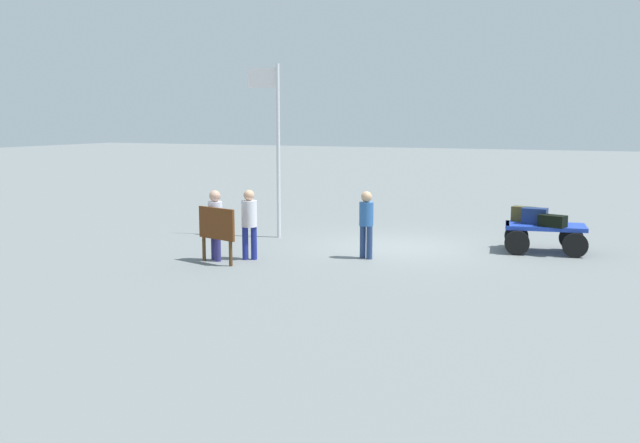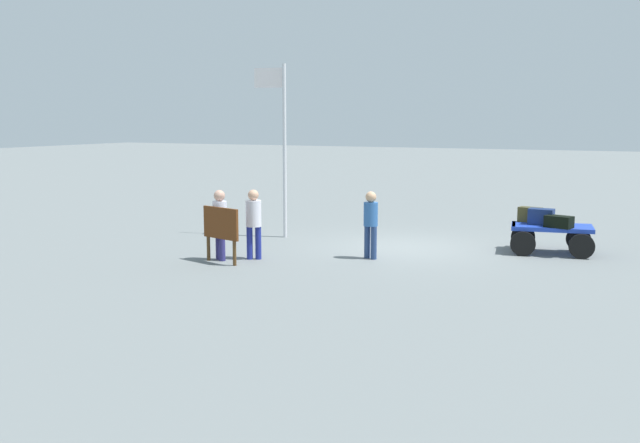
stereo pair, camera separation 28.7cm
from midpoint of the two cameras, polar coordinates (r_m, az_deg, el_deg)
name	(u,v)px [view 2 (the right image)]	position (r m, az deg, el deg)	size (l,w,h in m)	color
ground_plane	(406,248)	(18.13, 7.37, -2.09)	(120.00, 120.00, 0.00)	slate
luggage_cart	(551,234)	(18.07, 18.46, -0.94)	(2.07, 1.47, 0.69)	#1F3EB4
suitcase_olive	(535,216)	(18.58, 17.27, 0.45)	(0.56, 0.44, 0.29)	maroon
suitcase_dark	(530,215)	(18.41, 16.93, 0.53)	(0.59, 0.38, 0.37)	#423C1A
suitcase_navy	(541,217)	(18.05, 17.77, 0.37)	(0.60, 0.39, 0.39)	navy
suitcase_maroon	(559,222)	(17.69, 19.07, -0.02)	(0.69, 0.51, 0.28)	black
worker_lead	(371,220)	(16.47, 4.59, 0.15)	(0.42, 0.42, 1.58)	navy
worker_trailing	(254,218)	(16.41, -4.85, 0.25)	(0.48, 0.48, 1.62)	navy
worker_supervisor	(220,220)	(16.39, -7.54, 0.16)	(0.45, 0.45, 1.63)	navy
flagpole	(281,136)	(19.37, -2.71, 6.89)	(0.92, 0.18, 4.69)	silver
signboard	(221,227)	(16.07, -7.46, -0.43)	(1.08, 0.36, 1.27)	#4C3319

